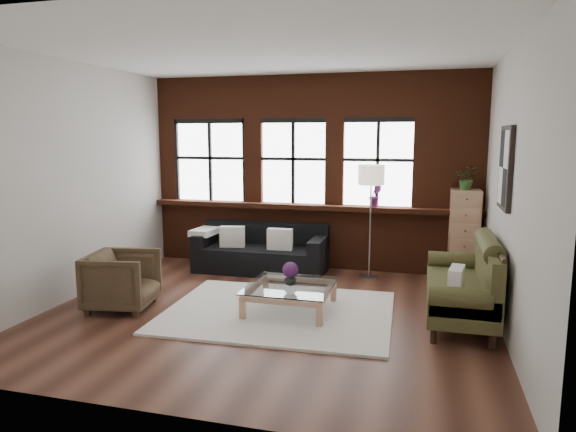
% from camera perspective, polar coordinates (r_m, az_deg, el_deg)
% --- Properties ---
extents(floor, '(5.50, 5.50, 0.00)m').
position_cam_1_polar(floor, '(6.58, -2.23, -10.70)').
color(floor, '#442319').
rests_on(floor, ground).
extents(ceiling, '(5.50, 5.50, 0.00)m').
position_cam_1_polar(ceiling, '(6.28, -2.42, 17.99)').
color(ceiling, white).
rests_on(ceiling, ground).
extents(wall_back, '(5.50, 0.00, 5.50)m').
position_cam_1_polar(wall_back, '(8.64, 2.64, 4.85)').
color(wall_back, beige).
rests_on(wall_back, ground).
extents(wall_front, '(5.50, 0.00, 5.50)m').
position_cam_1_polar(wall_front, '(3.93, -13.23, -0.18)').
color(wall_front, beige).
rests_on(wall_front, ground).
extents(wall_left, '(0.00, 5.00, 5.00)m').
position_cam_1_polar(wall_left, '(7.52, -22.79, 3.58)').
color(wall_left, beige).
rests_on(wall_left, ground).
extents(wall_right, '(0.00, 5.00, 5.00)m').
position_cam_1_polar(wall_right, '(6.02, 23.57, 2.38)').
color(wall_right, beige).
rests_on(wall_right, ground).
extents(brick_backwall, '(5.50, 0.12, 3.20)m').
position_cam_1_polar(brick_backwall, '(8.58, 2.55, 4.83)').
color(brick_backwall, '#562514').
rests_on(brick_backwall, floor).
extents(sill_ledge, '(5.50, 0.30, 0.08)m').
position_cam_1_polar(sill_ledge, '(8.55, 2.39, 1.04)').
color(sill_ledge, '#562514').
rests_on(sill_ledge, brick_backwall).
extents(window_left, '(1.38, 0.10, 1.50)m').
position_cam_1_polar(window_left, '(9.14, -8.57, 5.93)').
color(window_left, black).
rests_on(window_left, brick_backwall).
extents(window_mid, '(1.38, 0.10, 1.50)m').
position_cam_1_polar(window_mid, '(8.65, 0.62, 5.86)').
color(window_mid, black).
rests_on(window_mid, brick_backwall).
extents(window_right, '(1.38, 0.10, 1.50)m').
position_cam_1_polar(window_right, '(8.42, 9.94, 5.65)').
color(window_right, black).
rests_on(window_right, brick_backwall).
extents(wall_poster, '(0.05, 0.74, 0.94)m').
position_cam_1_polar(wall_poster, '(6.29, 23.04, 4.95)').
color(wall_poster, black).
rests_on(wall_poster, wall_right).
extents(shag_rug, '(2.88, 2.30, 0.03)m').
position_cam_1_polar(shag_rug, '(6.57, -1.04, -10.57)').
color(shag_rug, silver).
rests_on(shag_rug, floor).
extents(dark_sofa, '(2.13, 0.86, 0.77)m').
position_cam_1_polar(dark_sofa, '(8.43, -3.04, -3.61)').
color(dark_sofa, black).
rests_on(dark_sofa, floor).
extents(pillow_a, '(0.42, 0.22, 0.34)m').
position_cam_1_polar(pillow_a, '(8.45, -6.21, -2.30)').
color(pillow_a, white).
rests_on(pillow_a, dark_sofa).
extents(pillow_b, '(0.41, 0.16, 0.34)m').
position_cam_1_polar(pillow_b, '(8.19, -0.91, -2.60)').
color(pillow_b, white).
rests_on(pillow_b, dark_sofa).
extents(vintage_settee, '(0.86, 1.93, 1.03)m').
position_cam_1_polar(vintage_settee, '(6.54, 18.56, -6.56)').
color(vintage_settee, '#413F1E').
rests_on(vintage_settee, floor).
extents(pillow_settee, '(0.20, 0.40, 0.34)m').
position_cam_1_polar(pillow_settee, '(5.94, 18.17, -7.04)').
color(pillow_settee, white).
rests_on(pillow_settee, vintage_settee).
extents(armchair, '(0.94, 0.92, 0.74)m').
position_cam_1_polar(armchair, '(6.96, -17.94, -6.83)').
color(armchair, '#433321').
rests_on(armchair, floor).
extents(coffee_table, '(1.06, 1.06, 0.36)m').
position_cam_1_polar(coffee_table, '(6.57, 0.26, -9.16)').
color(coffee_table, tan).
rests_on(coffee_table, shag_rug).
extents(vase, '(0.18, 0.18, 0.16)m').
position_cam_1_polar(vase, '(6.50, 0.26, -7.01)').
color(vase, '#B2B2B2').
rests_on(vase, coffee_table).
extents(flowers, '(0.20, 0.20, 0.20)m').
position_cam_1_polar(flowers, '(6.47, 0.26, -5.99)').
color(flowers, '#5E2368').
rests_on(flowers, vase).
extents(drawer_chest, '(0.43, 0.43, 1.41)m').
position_cam_1_polar(drawer_chest, '(8.24, 18.96, -2.10)').
color(drawer_chest, tan).
rests_on(drawer_chest, floor).
extents(potted_plant_top, '(0.34, 0.30, 0.35)m').
position_cam_1_polar(potted_plant_top, '(8.13, 19.27, 4.01)').
color(potted_plant_top, '#2D5923').
rests_on(potted_plant_top, drawer_chest).
extents(floor_lamp, '(0.40, 0.40, 1.92)m').
position_cam_1_polar(floor_lamp, '(8.01, 9.13, -0.18)').
color(floor_lamp, '#A5A5A8').
rests_on(floor_lamp, floor).
extents(sill_plant, '(0.23, 0.20, 0.36)m').
position_cam_1_polar(sill_plant, '(8.33, 9.67, 2.25)').
color(sill_plant, '#5E2368').
rests_on(sill_plant, sill_ledge).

